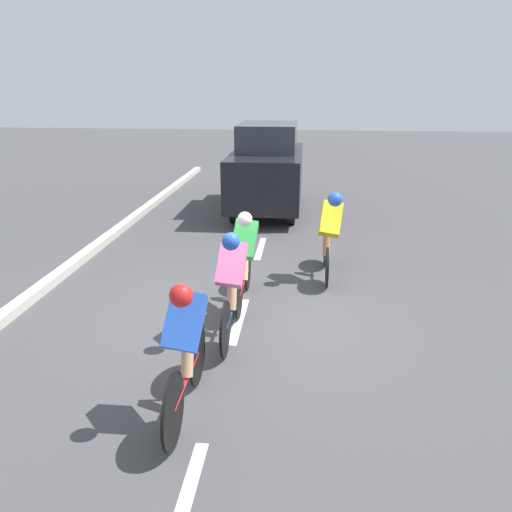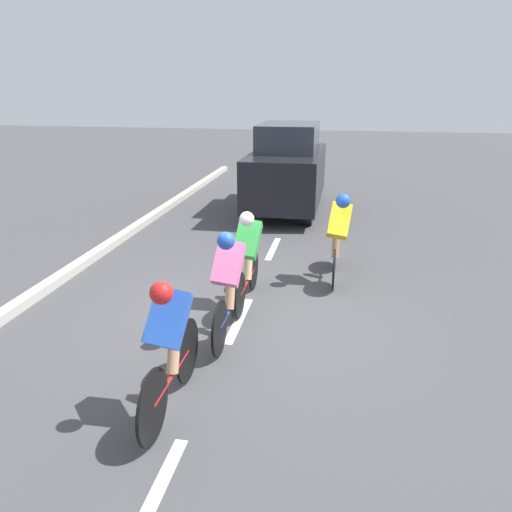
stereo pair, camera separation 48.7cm
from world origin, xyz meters
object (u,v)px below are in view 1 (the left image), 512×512
(support_car, at_px, (267,168))
(cyclist_pink, at_px, (231,283))
(cyclist_green, at_px, (244,255))
(cyclist_yellow, at_px, (329,232))
(cyclist_blue, at_px, (185,345))

(support_car, bearing_deg, cyclist_pink, 90.89)
(support_car, bearing_deg, cyclist_green, 91.32)
(cyclist_yellow, height_order, support_car, support_car)
(cyclist_green, relative_size, cyclist_pink, 1.01)
(cyclist_pink, height_order, cyclist_blue, cyclist_blue)
(cyclist_green, xyz_separation_m, cyclist_blue, (0.23, 2.65, 0.01))
(cyclist_pink, xyz_separation_m, support_car, (0.11, -6.85, 0.31))
(cyclist_green, distance_m, cyclist_yellow, 1.73)
(cyclist_yellow, distance_m, cyclist_blue, 4.12)
(support_car, bearing_deg, cyclist_yellow, 106.82)
(cyclist_green, distance_m, support_car, 5.79)
(cyclist_pink, xyz_separation_m, cyclist_blue, (0.20, 1.58, -0.00))
(cyclist_blue, xyz_separation_m, support_car, (-0.10, -8.43, 0.32))
(cyclist_yellow, bearing_deg, support_car, -73.18)
(cyclist_yellow, distance_m, cyclist_pink, 2.61)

